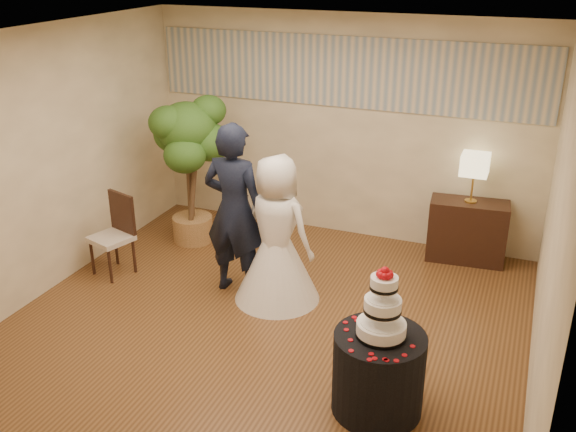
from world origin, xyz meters
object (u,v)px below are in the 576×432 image
at_px(table_lamp, 473,178).
at_px(ficus_tree, 189,170).
at_px(console, 467,231).
at_px(side_chair, 111,236).
at_px(wedding_cake, 383,302).
at_px(bride, 277,230).
at_px(cake_table, 378,373).
at_px(groom, 234,210).

distance_m(table_lamp, ficus_tree, 3.40).
xyz_separation_m(console, side_chair, (-3.72, -1.86, 0.09)).
bearing_deg(wedding_cake, side_chair, 160.99).
xyz_separation_m(bride, wedding_cake, (1.45, -1.35, 0.20)).
xyz_separation_m(table_lamp, side_chair, (-3.72, -1.86, -0.57)).
xyz_separation_m(bride, ficus_tree, (-1.57, 0.95, 0.15)).
xyz_separation_m(cake_table, table_lamp, (0.31, 3.04, 0.69)).
relative_size(bride, console, 1.78).
bearing_deg(ficus_tree, wedding_cake, -37.46).
xyz_separation_m(groom, table_lamp, (2.23, 1.67, 0.09)).
distance_m(bride, wedding_cake, 1.99).
bearing_deg(side_chair, bride, 22.73).
bearing_deg(console, groom, -148.47).
distance_m(table_lamp, side_chair, 4.20).
bearing_deg(bride, console, -125.79).
distance_m(ficus_tree, side_chair, 1.29).
relative_size(groom, console, 2.10).
relative_size(wedding_cake, ficus_tree, 0.32).
bearing_deg(console, side_chair, -158.76).
xyz_separation_m(wedding_cake, console, (0.31, 3.04, -0.63)).
distance_m(wedding_cake, side_chair, 3.65).
distance_m(bride, cake_table, 2.03).
xyz_separation_m(bride, side_chair, (-1.97, -0.18, -0.33)).
relative_size(console, ficus_tree, 0.47).
xyz_separation_m(groom, console, (2.23, 1.67, -0.57)).
bearing_deg(console, cake_table, -101.08).
bearing_deg(table_lamp, console, 0.00).
relative_size(cake_table, side_chair, 0.79).
bearing_deg(ficus_tree, side_chair, -109.44).
xyz_separation_m(groom, wedding_cake, (1.93, -1.36, 0.06)).
height_order(groom, ficus_tree, ficus_tree).
distance_m(groom, cake_table, 2.43).
distance_m(groom, console, 2.85).
bearing_deg(wedding_cake, cake_table, 0.00).
bearing_deg(cake_table, table_lamp, 84.25).
bearing_deg(groom, bride, -179.23).
relative_size(table_lamp, side_chair, 0.62).
relative_size(cake_table, ficus_tree, 0.39).
bearing_deg(groom, console, -141.58).
distance_m(groom, bride, 0.50).
height_order(cake_table, console, console).
height_order(bride, console, bride).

